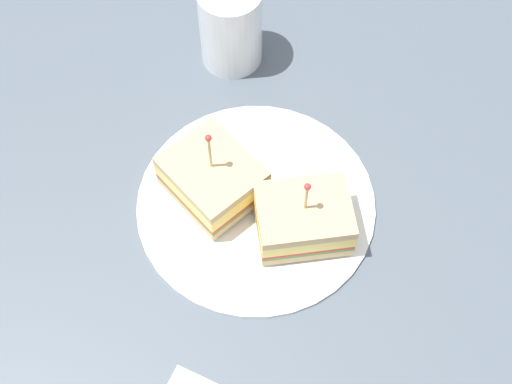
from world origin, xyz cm
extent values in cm
cube|color=#4C5660|center=(0.00, 0.00, -1.00)|extent=(106.11, 106.11, 2.00)
cylinder|color=white|center=(0.00, 0.00, 0.44)|extent=(26.30, 26.30, 0.89)
cube|color=tan|center=(1.83, 5.75, 1.49)|extent=(10.73, 11.84, 1.20)
cube|color=#478438|center=(1.83, 5.75, 2.29)|extent=(10.73, 11.84, 0.40)
cube|color=red|center=(1.83, 5.75, 2.74)|extent=(10.73, 11.84, 0.50)
cube|color=#F4D666|center=(1.83, 5.75, 3.88)|extent=(10.73, 11.84, 1.79)
cube|color=tan|center=(1.83, 5.75, 5.37)|extent=(10.73, 11.84, 1.20)
cylinder|color=tan|center=(1.83, 5.75, 7.78)|extent=(0.30, 0.30, 4.81)
sphere|color=red|center=(1.83, 5.75, 10.19)|extent=(0.70, 0.70, 0.70)
cube|color=tan|center=(-0.10, -4.90, 1.44)|extent=(12.01, 12.52, 1.11)
cube|color=#478438|center=(-0.10, -4.90, 2.20)|extent=(12.01, 12.52, 0.40)
cube|color=red|center=(-0.10, -4.90, 2.65)|extent=(12.01, 12.52, 0.50)
cube|color=#F4D666|center=(-0.10, -4.90, 3.83)|extent=(12.01, 12.52, 1.86)
cube|color=tan|center=(-0.10, -4.90, 5.31)|extent=(12.01, 12.52, 1.11)
cylinder|color=tan|center=(-0.10, -4.90, 8.21)|extent=(0.30, 0.30, 5.79)
sphere|color=red|center=(-0.10, -4.90, 11.10)|extent=(0.70, 0.70, 0.70)
cylinder|color=gold|center=(-19.28, -9.25, 4.05)|extent=(6.65, 6.65, 8.10)
cylinder|color=white|center=(-19.28, -9.25, 5.44)|extent=(7.55, 7.55, 10.87)
camera|label=1|loc=(34.68, 10.96, 68.19)|focal=49.07mm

